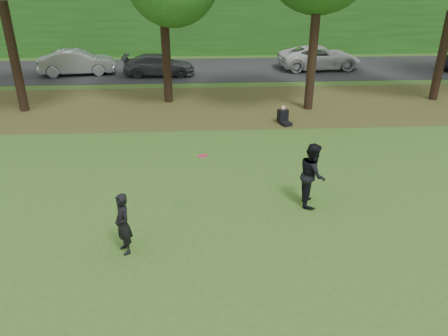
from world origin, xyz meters
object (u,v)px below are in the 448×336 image
player_left (123,224)px  frisbee (202,156)px  player_right (312,174)px  seated_person (284,117)px

player_left → frisbee: bearing=89.9°
player_left → frisbee: (2.02, 1.14, 1.30)m
player_left → player_right: player_right is taller
seated_person → player_left: bearing=-141.1°
player_right → frisbee: (-3.26, -1.00, 1.14)m
player_left → frisbee: 2.66m
player_right → frisbee: bearing=114.7°
frisbee → seated_person: bearing=65.3°
player_left → seated_person: 10.88m
frisbee → player_right: bearing=17.1°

